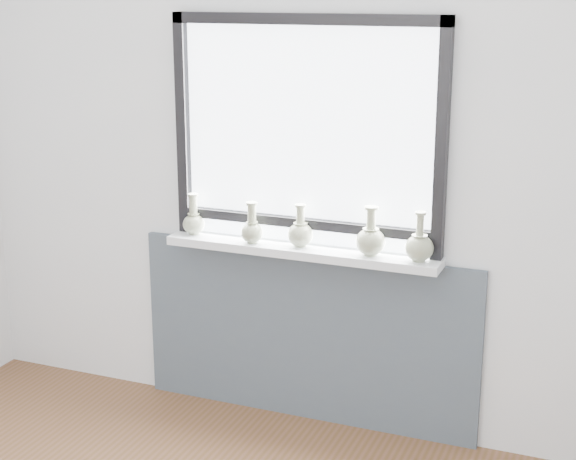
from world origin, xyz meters
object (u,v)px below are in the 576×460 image
at_px(vase_d, 371,239).
at_px(vase_c, 300,233).
at_px(vase_a, 194,221).
at_px(vase_e, 419,246).
at_px(vase_b, 252,230).
at_px(windowsill, 301,251).

bearing_deg(vase_d, vase_c, 177.89).
xyz_separation_m(vase_a, vase_e, (1.12, -0.02, 0.00)).
height_order(vase_a, vase_c, same).
height_order(vase_b, vase_e, vase_e).
distance_m(vase_d, vase_e, 0.22).
relative_size(vase_a, vase_d, 0.90).
distance_m(windowsill, vase_d, 0.35).
xyz_separation_m(vase_d, vase_e, (0.22, -0.00, -0.01)).
bearing_deg(vase_e, vase_b, -178.96).
bearing_deg(vase_e, windowsill, 178.58).
distance_m(vase_a, vase_c, 0.56).
height_order(vase_b, vase_c, vase_c).
bearing_deg(vase_b, windowsill, 6.84).
relative_size(vase_b, vase_c, 0.98).
bearing_deg(vase_b, vase_c, 7.51).
bearing_deg(vase_a, vase_e, -0.91).
height_order(windowsill, vase_a, vase_a).
relative_size(vase_a, vase_b, 1.02).
distance_m(vase_a, vase_d, 0.90).
bearing_deg(vase_c, windowsill, -27.40).
relative_size(windowsill, vase_c, 6.61).
relative_size(windowsill, vase_a, 6.58).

